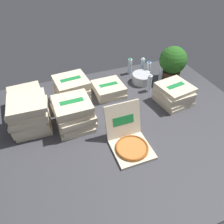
{
  "coord_description": "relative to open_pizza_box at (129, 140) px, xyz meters",
  "views": [
    {
      "loc": [
        -0.61,
        -1.56,
        1.64
      ],
      "look_at": [
        0.01,
        0.1,
        0.14
      ],
      "focal_mm": 34.59,
      "sensor_mm": 36.0,
      "label": 1
    }
  ],
  "objects": [
    {
      "name": "pizza_stack_left_near",
      "position": [
        -0.43,
        0.47,
        0.09
      ],
      "size": [
        0.42,
        0.41,
        0.33
      ],
      "color": "beige",
      "rests_on": "ground_plane"
    },
    {
      "name": "water_bottle_2",
      "position": [
        0.9,
        0.94,
        0.04
      ],
      "size": [
        0.06,
        0.06,
        0.24
      ],
      "color": "white",
      "rests_on": "ground_plane"
    },
    {
      "name": "water_bottle_3",
      "position": [
        0.76,
        1.23,
        0.04
      ],
      "size": [
        0.06,
        0.06,
        0.24
      ],
      "color": "silver",
      "rests_on": "ground_plane"
    },
    {
      "name": "pizza_stack_left_mid",
      "position": [
        -0.36,
        0.9,
        0.09
      ],
      "size": [
        0.41,
        0.41,
        0.33
      ],
      "color": "beige",
      "rests_on": "ground_plane"
    },
    {
      "name": "water_bottle_1",
      "position": [
        0.8,
        1.11,
        0.04
      ],
      "size": [
        0.06,
        0.06,
        0.24
      ],
      "color": "white",
      "rests_on": "ground_plane"
    },
    {
      "name": "open_pizza_box",
      "position": [
        0.0,
        0.0,
        0.0
      ],
      "size": [
        0.37,
        0.48,
        0.38
      ],
      "color": "beige",
      "rests_on": "ground_plane"
    },
    {
      "name": "potted_plant",
      "position": [
        1.05,
        0.93,
        0.19
      ],
      "size": [
        0.37,
        0.37,
        0.48
      ],
      "color": "#513323",
      "rests_on": "ground_plane"
    },
    {
      "name": "pizza_stack_right_far",
      "position": [
        -0.86,
        0.59,
        0.11
      ],
      "size": [
        0.43,
        0.41,
        0.38
      ],
      "color": "beige",
      "rests_on": "ground_plane"
    },
    {
      "name": "water_bottle_4",
      "position": [
        0.59,
        1.29,
        0.04
      ],
      "size": [
        0.06,
        0.06,
        0.24
      ],
      "color": "silver",
      "rests_on": "ground_plane"
    },
    {
      "name": "pizza_stack_left_far",
      "position": [
        0.79,
        0.45,
        0.04
      ],
      "size": [
        0.43,
        0.44,
        0.24
      ],
      "color": "beige",
      "rests_on": "ground_plane"
    },
    {
      "name": "ice_bucket",
      "position": [
        0.65,
        1.01,
        -0.01
      ],
      "size": [
        0.28,
        0.28,
        0.12
      ],
      "primitive_type": "cylinder",
      "color": "#B7BABF",
      "rests_on": "ground_plane"
    },
    {
      "name": "pizza_stack_center_near",
      "position": [
        -0.88,
        0.97,
        0.04
      ],
      "size": [
        0.39,
        0.4,
        0.24
      ],
      "color": "beige",
      "rests_on": "ground_plane"
    },
    {
      "name": "ground_plane",
      "position": [
        -0.05,
        0.29,
        -0.09
      ],
      "size": [
        3.2,
        2.4,
        0.02
      ],
      "primitive_type": "cube",
      "color": "#38383D"
    },
    {
      "name": "pizza_stack_center_far",
      "position": [
        0.12,
        0.91,
        -0.01
      ],
      "size": [
        0.39,
        0.38,
        0.14
      ],
      "color": "beige",
      "rests_on": "ground_plane"
    },
    {
      "name": "water_bottle_0",
      "position": [
        0.64,
        0.78,
        0.04
      ],
      "size": [
        0.06,
        0.06,
        0.24
      ],
      "color": "white",
      "rests_on": "ground_plane"
    }
  ]
}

